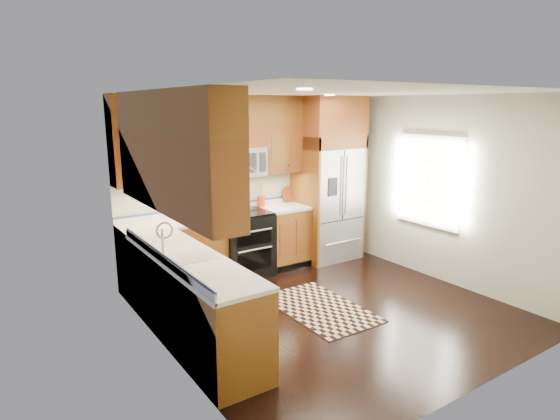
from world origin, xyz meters
TOP-DOWN VIEW (x-y plane):
  - ground at (0.00, 0.00)m, footprint 4.00×4.00m
  - wall_back at (0.00, 2.00)m, footprint 4.00×0.02m
  - wall_left at (-2.00, 0.00)m, footprint 0.02×4.00m
  - wall_right at (2.00, 0.00)m, footprint 0.02×4.00m
  - window at (1.98, 0.20)m, footprint 0.04×1.10m
  - base_cabinets at (-1.23, 0.90)m, footprint 2.85×3.00m
  - countertop at (-1.09, 1.01)m, footprint 2.86×3.01m
  - upper_cabinets at (-1.15, 1.09)m, footprint 2.85×3.00m
  - range at (-0.25, 1.67)m, footprint 0.76×0.67m
  - microwave at (-0.25, 1.80)m, footprint 0.76×0.40m
  - refrigerator at (1.30, 1.63)m, footprint 0.98×0.75m
  - sink_faucet at (-1.73, 0.23)m, footprint 0.54×0.44m
  - rug at (-0.06, 0.09)m, footprint 0.90×1.48m
  - knife_block at (-1.13, 1.73)m, footprint 0.11×0.13m
  - utensil_crock at (0.19, 1.88)m, footprint 0.16×0.16m
  - cutting_board at (0.75, 1.94)m, footprint 0.27×0.27m

SIDE VIEW (x-z plane):
  - ground at x=0.00m, z-range 0.00..0.00m
  - rug at x=-0.06m, z-range 0.00..0.01m
  - base_cabinets at x=-1.23m, z-range 0.00..0.90m
  - range at x=-0.25m, z-range 0.00..0.94m
  - countertop at x=-1.09m, z-range 0.90..0.94m
  - cutting_board at x=0.75m, z-range 0.94..0.96m
  - sink_faucet at x=-1.73m, z-range 0.81..1.18m
  - knife_block at x=-1.13m, z-range 0.92..1.16m
  - utensil_crock at x=0.19m, z-range 0.88..1.24m
  - wall_back at x=0.00m, z-range 0.00..2.60m
  - wall_left at x=-2.00m, z-range 0.00..2.60m
  - wall_right at x=2.00m, z-range 0.00..2.60m
  - refrigerator at x=1.30m, z-range 0.00..2.60m
  - window at x=1.98m, z-range 0.75..2.05m
  - microwave at x=-0.25m, z-range 1.45..1.87m
  - upper_cabinets at x=-1.15m, z-range 1.45..2.60m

